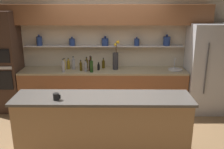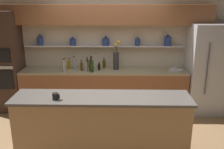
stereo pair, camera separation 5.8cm
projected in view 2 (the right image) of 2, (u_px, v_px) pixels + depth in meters
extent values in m
plane|color=olive|center=(104.00, 137.00, 4.52)|extent=(12.00, 12.00, 0.00)
cube|color=beige|center=(107.00, 49.00, 5.67)|extent=(5.20, 0.10, 2.60)
cube|color=#B7B7BC|center=(104.00, 46.00, 5.51)|extent=(3.50, 0.18, 0.02)
cylinder|color=navy|center=(40.00, 41.00, 5.49)|extent=(0.12, 0.12, 0.19)
sphere|color=navy|center=(40.00, 35.00, 5.46)|extent=(0.04, 0.04, 0.04)
cylinder|color=navy|center=(73.00, 42.00, 5.49)|extent=(0.13, 0.13, 0.15)
sphere|color=navy|center=(73.00, 38.00, 5.46)|extent=(0.04, 0.04, 0.04)
cylinder|color=navy|center=(106.00, 42.00, 5.47)|extent=(0.15, 0.15, 0.16)
sphere|color=navy|center=(106.00, 37.00, 5.44)|extent=(0.05, 0.05, 0.05)
cylinder|color=navy|center=(137.00, 42.00, 5.46)|extent=(0.11, 0.11, 0.15)
sphere|color=navy|center=(138.00, 38.00, 5.43)|extent=(0.04, 0.04, 0.04)
cylinder|color=navy|center=(168.00, 41.00, 5.44)|extent=(0.15, 0.15, 0.20)
sphere|color=navy|center=(168.00, 36.00, 5.40)|extent=(0.05, 0.05, 0.05)
cube|color=brown|center=(107.00, 14.00, 5.23)|extent=(4.42, 0.34, 0.42)
cube|color=brown|center=(104.00, 90.00, 5.58)|extent=(3.60, 0.62, 0.88)
cube|color=gray|center=(104.00, 71.00, 5.44)|extent=(3.60, 0.62, 0.04)
cube|color=tan|center=(102.00, 128.00, 3.85)|extent=(2.60, 0.55, 0.98)
cube|color=#56514C|center=(102.00, 98.00, 3.70)|extent=(2.66, 0.61, 0.04)
cube|color=#B7B7BC|center=(208.00, 69.00, 5.35)|extent=(0.84, 0.70, 1.93)
cylinder|color=#4C4C51|center=(207.00, 69.00, 4.97)|extent=(0.02, 0.02, 1.06)
cube|color=#3D281E|center=(4.00, 62.00, 5.43)|extent=(0.72, 0.62, 2.17)
cylinder|color=#2D2D33|center=(116.00, 61.00, 5.43)|extent=(0.12, 0.12, 0.37)
cylinder|color=#4C3319|center=(116.00, 49.00, 5.35)|extent=(0.05, 0.01, 0.18)
sphere|color=yellow|center=(116.00, 45.00, 5.28)|extent=(0.06, 0.06, 0.06)
cylinder|color=#4C3319|center=(117.00, 48.00, 5.35)|extent=(0.01, 0.03, 0.23)
sphere|color=yellow|center=(119.00, 42.00, 5.32)|extent=(0.06, 0.06, 0.06)
cylinder|color=#4C3319|center=(117.00, 47.00, 5.32)|extent=(0.02, 0.02, 0.25)
sphere|color=yellow|center=(118.00, 42.00, 5.25)|extent=(0.05, 0.05, 0.05)
cylinder|color=#4C3319|center=(117.00, 47.00, 5.35)|extent=(0.01, 0.02, 0.25)
sphere|color=yellow|center=(119.00, 41.00, 5.32)|extent=(0.04, 0.04, 0.04)
cylinder|color=#B7B7BC|center=(176.00, 70.00, 5.41)|extent=(0.30, 0.30, 0.02)
cylinder|color=#B7B7BC|center=(175.00, 63.00, 5.48)|extent=(0.02, 0.02, 0.22)
cylinder|color=#B7B7BC|center=(176.00, 59.00, 5.39)|extent=(0.02, 0.12, 0.02)
cylinder|color=#380C0C|center=(91.00, 65.00, 5.36)|extent=(0.07, 0.07, 0.23)
cylinder|color=#380C0C|center=(91.00, 58.00, 5.31)|extent=(0.02, 0.02, 0.08)
cylinder|color=black|center=(91.00, 56.00, 5.30)|extent=(0.03, 0.03, 0.01)
cylinder|color=#193814|center=(92.00, 66.00, 5.25)|extent=(0.07, 0.07, 0.24)
cylinder|color=#193814|center=(92.00, 59.00, 5.20)|extent=(0.02, 0.02, 0.08)
cylinder|color=black|center=(92.00, 57.00, 5.19)|extent=(0.03, 0.03, 0.01)
cylinder|color=gray|center=(74.00, 64.00, 5.47)|extent=(0.07, 0.07, 0.23)
cylinder|color=gray|center=(74.00, 58.00, 5.43)|extent=(0.03, 0.03, 0.04)
cylinder|color=black|center=(74.00, 57.00, 5.42)|extent=(0.03, 0.03, 0.01)
cylinder|color=#47380A|center=(87.00, 64.00, 5.56)|extent=(0.06, 0.06, 0.19)
cylinder|color=#47380A|center=(87.00, 59.00, 5.52)|extent=(0.03, 0.03, 0.05)
cylinder|color=black|center=(87.00, 57.00, 5.52)|extent=(0.03, 0.03, 0.01)
cylinder|color=olive|center=(69.00, 65.00, 5.49)|extent=(0.07, 0.07, 0.18)
cylinder|color=olive|center=(69.00, 60.00, 5.46)|extent=(0.03, 0.03, 0.05)
cylinder|color=black|center=(69.00, 58.00, 5.45)|extent=(0.03, 0.03, 0.01)
cylinder|color=gray|center=(86.00, 67.00, 5.31)|extent=(0.06, 0.06, 0.19)
cylinder|color=gray|center=(86.00, 62.00, 5.28)|extent=(0.03, 0.03, 0.04)
cylinder|color=black|center=(86.00, 60.00, 5.27)|extent=(0.03, 0.03, 0.01)
cylinder|color=#47380A|center=(104.00, 64.00, 5.57)|extent=(0.07, 0.07, 0.17)
cylinder|color=#47380A|center=(104.00, 60.00, 5.53)|extent=(0.03, 0.03, 0.05)
cylinder|color=black|center=(104.00, 58.00, 5.53)|extent=(0.03, 0.03, 0.01)
cylinder|color=tan|center=(65.00, 65.00, 5.45)|extent=(0.07, 0.07, 0.19)
cylinder|color=tan|center=(65.00, 60.00, 5.42)|extent=(0.03, 0.03, 0.04)
cylinder|color=black|center=(65.00, 58.00, 5.41)|extent=(0.03, 0.03, 0.01)
cylinder|color=#47380A|center=(81.00, 67.00, 5.36)|extent=(0.06, 0.06, 0.17)
cylinder|color=#47380A|center=(81.00, 62.00, 5.33)|extent=(0.03, 0.03, 0.05)
cylinder|color=black|center=(81.00, 60.00, 5.32)|extent=(0.03, 0.03, 0.01)
cylinder|color=gray|center=(64.00, 67.00, 5.26)|extent=(0.07, 0.07, 0.23)
cylinder|color=gray|center=(63.00, 60.00, 5.22)|extent=(0.03, 0.03, 0.04)
cylinder|color=black|center=(63.00, 59.00, 5.21)|extent=(0.03, 0.03, 0.01)
cylinder|color=black|center=(99.00, 67.00, 5.41)|extent=(0.05, 0.05, 0.13)
cylinder|color=black|center=(99.00, 64.00, 5.39)|extent=(0.03, 0.03, 0.04)
cylinder|color=black|center=(99.00, 63.00, 5.38)|extent=(0.03, 0.03, 0.01)
cylinder|color=black|center=(55.00, 96.00, 3.57)|extent=(0.09, 0.09, 0.10)
cube|color=black|center=(59.00, 96.00, 3.57)|extent=(0.02, 0.01, 0.06)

